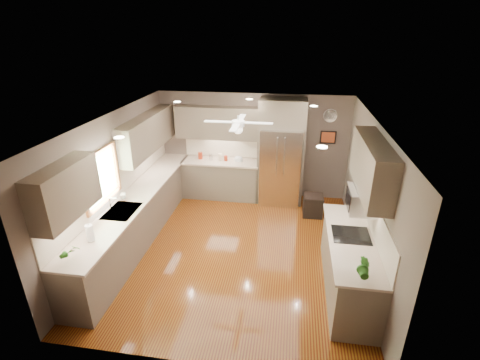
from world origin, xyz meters
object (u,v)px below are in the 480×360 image
(canister_c, at_px, (220,157))
(microwave, at_px, (362,200))
(canister_b, at_px, (211,157))
(bowl, at_px, (238,161))
(soap_bottle, at_px, (124,195))
(stool, at_px, (313,205))
(potted_plant_left, at_px, (70,251))
(canister_a, at_px, (200,156))
(canister_d, at_px, (226,158))
(potted_plant_right, at_px, (364,268))
(paper_towel, at_px, (90,233))
(refrigerator, at_px, (281,154))

(canister_c, bearing_deg, microwave, -44.86)
(canister_b, relative_size, bowl, 0.69)
(soap_bottle, height_order, stool, soap_bottle)
(potted_plant_left, relative_size, bowl, 1.42)
(canister_a, xyz_separation_m, canister_d, (0.64, -0.04, -0.02))
(canister_c, height_order, soap_bottle, soap_bottle)
(potted_plant_right, bearing_deg, microwave, 84.19)
(canister_d, relative_size, potted_plant_right, 0.38)
(bowl, height_order, paper_towel, paper_towel)
(canister_a, xyz_separation_m, canister_c, (0.50, -0.05, 0.01))
(canister_a, height_order, microwave, microwave)
(canister_b, xyz_separation_m, stool, (2.44, -0.64, -0.77))
(potted_plant_right, bearing_deg, canister_a, 128.33)
(canister_d, relative_size, paper_towel, 0.47)
(soap_bottle, bearing_deg, paper_towel, -84.61)
(canister_d, height_order, potted_plant_left, potted_plant_left)
(soap_bottle, xyz_separation_m, bowl, (1.78, 2.30, -0.07))
(soap_bottle, relative_size, potted_plant_right, 0.54)
(canister_b, distance_m, canister_d, 0.36)
(potted_plant_right, distance_m, paper_towel, 3.87)
(potted_plant_right, bearing_deg, soap_bottle, 157.79)
(potted_plant_left, height_order, potted_plant_right, potted_plant_right)
(canister_b, bearing_deg, stool, -14.63)
(canister_a, distance_m, refrigerator, 1.95)
(potted_plant_right, bearing_deg, stool, 97.39)
(refrigerator, height_order, stool, refrigerator)
(potted_plant_right, bearing_deg, refrigerator, 107.24)
(canister_c, height_order, refrigerator, refrigerator)
(refrigerator, xyz_separation_m, paper_towel, (-2.65, -3.61, -0.11))
(canister_c, height_order, potted_plant_right, potted_plant_right)
(potted_plant_left, distance_m, potted_plant_right, 3.86)
(potted_plant_right, xyz_separation_m, paper_towel, (-3.86, 0.28, -0.03))
(paper_towel, bearing_deg, canister_d, 69.80)
(potted_plant_right, bearing_deg, bowl, 119.33)
(canister_a, distance_m, canister_b, 0.28)
(bowl, bearing_deg, microwave, -49.76)
(soap_bottle, relative_size, paper_towel, 0.66)
(bowl, bearing_deg, canister_d, 177.98)
(canister_b, distance_m, potted_plant_right, 4.87)
(soap_bottle, relative_size, refrigerator, 0.07)
(canister_b, bearing_deg, soap_bottle, -115.69)
(soap_bottle, xyz_separation_m, refrigerator, (2.78, 2.26, 0.16))
(canister_a, distance_m, canister_d, 0.64)
(bowl, xyz_separation_m, stool, (1.78, -0.63, -0.73))
(potted_plant_left, height_order, paper_towel, potted_plant_left)
(canister_a, distance_m, potted_plant_left, 4.24)
(potted_plant_left, bearing_deg, paper_towel, 90.21)
(microwave, bearing_deg, stool, 104.50)
(potted_plant_right, xyz_separation_m, refrigerator, (-1.21, 3.89, 0.08))
(canister_c, xyz_separation_m, paper_towel, (-1.21, -3.65, 0.05))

